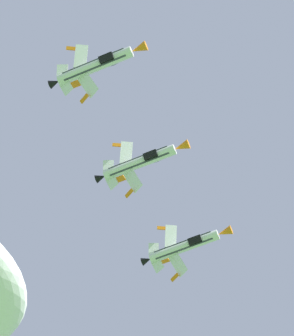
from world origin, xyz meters
The scene contains 3 objects.
fighter_jet_lead centered at (31.95, 59.56, 121.37)m, with size 12.11×12.77×8.45m.
fighter_jet_left_wing centered at (19.30, 48.60, 121.81)m, with size 12.11×12.77×8.44m.
fighter_jet_right_wing centered at (6.94, 36.61, 121.82)m, with size 12.11×12.65×7.90m.
Camera 1 is at (-1.28, -1.70, 1.80)m, focal length 89.23 mm.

